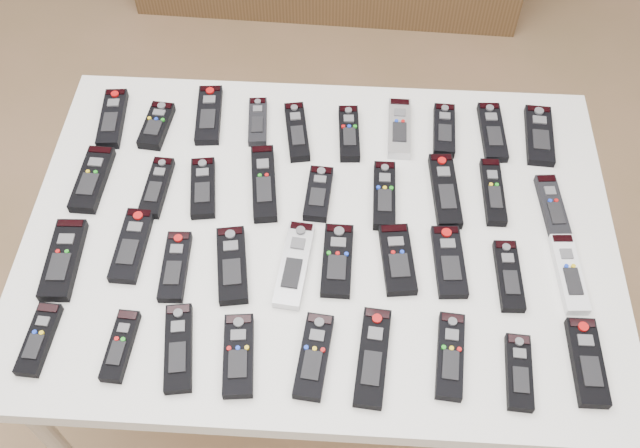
# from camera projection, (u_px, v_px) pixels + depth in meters

# --- Properties ---
(ground) EXTENTS (4.00, 4.00, 0.00)m
(ground) POSITION_uv_depth(u_px,v_px,m) (281.00, 362.00, 2.18)
(ground) COLOR olive
(ground) RESTS_ON ground
(table) EXTENTS (1.25, 0.88, 0.78)m
(table) POSITION_uv_depth(u_px,v_px,m) (320.00, 245.00, 1.56)
(table) COLOR white
(table) RESTS_ON ground
(remote_0) EXTENTS (0.07, 0.18, 0.02)m
(remote_0) POSITION_uv_depth(u_px,v_px,m) (112.00, 118.00, 1.69)
(remote_0) COLOR black
(remote_0) RESTS_ON table
(remote_1) EXTENTS (0.07, 0.14, 0.02)m
(remote_1) POSITION_uv_depth(u_px,v_px,m) (157.00, 126.00, 1.67)
(remote_1) COLOR black
(remote_1) RESTS_ON table
(remote_2) EXTENTS (0.07, 0.18, 0.02)m
(remote_2) POSITION_uv_depth(u_px,v_px,m) (209.00, 115.00, 1.70)
(remote_2) COLOR black
(remote_2) RESTS_ON table
(remote_3) EXTENTS (0.06, 0.15, 0.02)m
(remote_3) POSITION_uv_depth(u_px,v_px,m) (258.00, 122.00, 1.68)
(remote_3) COLOR black
(remote_3) RESTS_ON table
(remote_4) EXTENTS (0.07, 0.18, 0.02)m
(remote_4) POSITION_uv_depth(u_px,v_px,m) (297.00, 132.00, 1.66)
(remote_4) COLOR black
(remote_4) RESTS_ON table
(remote_5) EXTENTS (0.06, 0.16, 0.02)m
(remote_5) POSITION_uv_depth(u_px,v_px,m) (349.00, 133.00, 1.66)
(remote_5) COLOR black
(remote_5) RESTS_ON table
(remote_6) EXTENTS (0.05, 0.17, 0.02)m
(remote_6) POSITION_uv_depth(u_px,v_px,m) (399.00, 128.00, 1.67)
(remote_6) COLOR #B7B7BC
(remote_6) RESTS_ON table
(remote_7) EXTENTS (0.05, 0.15, 0.02)m
(remote_7) POSITION_uv_depth(u_px,v_px,m) (444.00, 130.00, 1.66)
(remote_7) COLOR black
(remote_7) RESTS_ON table
(remote_8) EXTENTS (0.06, 0.17, 0.02)m
(remote_8) POSITION_uv_depth(u_px,v_px,m) (492.00, 132.00, 1.66)
(remote_8) COLOR black
(remote_8) RESTS_ON table
(remote_9) EXTENTS (0.07, 0.18, 0.02)m
(remote_9) POSITION_uv_depth(u_px,v_px,m) (539.00, 135.00, 1.66)
(remote_9) COLOR black
(remote_9) RESTS_ON table
(remote_10) EXTENTS (0.06, 0.18, 0.02)m
(remote_10) POSITION_uv_depth(u_px,v_px,m) (92.00, 179.00, 1.58)
(remote_10) COLOR black
(remote_10) RESTS_ON table
(remote_11) EXTENTS (0.05, 0.16, 0.02)m
(remote_11) POSITION_uv_depth(u_px,v_px,m) (157.00, 187.00, 1.57)
(remote_11) COLOR black
(remote_11) RESTS_ON table
(remote_12) EXTENTS (0.07, 0.16, 0.02)m
(remote_12) POSITION_uv_depth(u_px,v_px,m) (203.00, 188.00, 1.57)
(remote_12) COLOR black
(remote_12) RESTS_ON table
(remote_13) EXTENTS (0.08, 0.21, 0.02)m
(remote_13) POSITION_uv_depth(u_px,v_px,m) (264.00, 183.00, 1.57)
(remote_13) COLOR black
(remote_13) RESTS_ON table
(remote_14) EXTENTS (0.06, 0.14, 0.02)m
(remote_14) POSITION_uv_depth(u_px,v_px,m) (318.00, 194.00, 1.55)
(remote_14) COLOR black
(remote_14) RESTS_ON table
(remote_15) EXTENTS (0.05, 0.17, 0.02)m
(remote_15) POSITION_uv_depth(u_px,v_px,m) (384.00, 195.00, 1.55)
(remote_15) COLOR black
(remote_15) RESTS_ON table
(remote_16) EXTENTS (0.07, 0.20, 0.02)m
(remote_16) POSITION_uv_depth(u_px,v_px,m) (445.00, 191.00, 1.56)
(remote_16) COLOR black
(remote_16) RESTS_ON table
(remote_17) EXTENTS (0.05, 0.18, 0.02)m
(remote_17) POSITION_uv_depth(u_px,v_px,m) (493.00, 192.00, 1.56)
(remote_17) COLOR black
(remote_17) RESTS_ON table
(remote_18) EXTENTS (0.06, 0.17, 0.02)m
(remote_18) POSITION_uv_depth(u_px,v_px,m) (552.00, 207.00, 1.53)
(remote_18) COLOR black
(remote_18) RESTS_ON table
(remote_19) EXTENTS (0.07, 0.19, 0.02)m
(remote_19) POSITION_uv_depth(u_px,v_px,m) (63.00, 259.00, 1.45)
(remote_19) COLOR black
(remote_19) RESTS_ON table
(remote_20) EXTENTS (0.06, 0.18, 0.02)m
(remote_20) POSITION_uv_depth(u_px,v_px,m) (132.00, 245.00, 1.48)
(remote_20) COLOR black
(remote_20) RESTS_ON table
(remote_21) EXTENTS (0.06, 0.16, 0.02)m
(remote_21) POSITION_uv_depth(u_px,v_px,m) (175.00, 266.00, 1.45)
(remote_21) COLOR black
(remote_21) RESTS_ON table
(remote_22) EXTENTS (0.09, 0.18, 0.02)m
(remote_22) POSITION_uv_depth(u_px,v_px,m) (232.00, 265.00, 1.45)
(remote_22) COLOR black
(remote_22) RESTS_ON table
(remote_23) EXTENTS (0.07, 0.21, 0.02)m
(remote_23) POSITION_uv_depth(u_px,v_px,m) (294.00, 264.00, 1.45)
(remote_23) COLOR #B7B7BC
(remote_23) RESTS_ON table
(remote_24) EXTENTS (0.06, 0.17, 0.02)m
(remote_24) POSITION_uv_depth(u_px,v_px,m) (337.00, 260.00, 1.46)
(remote_24) COLOR black
(remote_24) RESTS_ON table
(remote_25) EXTENTS (0.08, 0.17, 0.02)m
(remote_25) POSITION_uv_depth(u_px,v_px,m) (397.00, 259.00, 1.46)
(remote_25) COLOR black
(remote_25) RESTS_ON table
(remote_26) EXTENTS (0.07, 0.17, 0.02)m
(remote_26) POSITION_uv_depth(u_px,v_px,m) (449.00, 261.00, 1.45)
(remote_26) COLOR black
(remote_26) RESTS_ON table
(remote_27) EXTENTS (0.05, 0.16, 0.02)m
(remote_27) POSITION_uv_depth(u_px,v_px,m) (509.00, 276.00, 1.43)
(remote_27) COLOR black
(remote_27) RESTS_ON table
(remote_28) EXTENTS (0.06, 0.18, 0.02)m
(remote_28) POSITION_uv_depth(u_px,v_px,m) (569.00, 273.00, 1.44)
(remote_28) COLOR silver
(remote_28) RESTS_ON table
(remote_29) EXTENTS (0.05, 0.15, 0.02)m
(remote_29) POSITION_uv_depth(u_px,v_px,m) (39.00, 339.00, 1.35)
(remote_29) COLOR black
(remote_29) RESTS_ON table
(remote_30) EXTENTS (0.05, 0.15, 0.02)m
(remote_30) POSITION_uv_depth(u_px,v_px,m) (120.00, 346.00, 1.34)
(remote_30) COLOR black
(remote_30) RESTS_ON table
(remote_31) EXTENTS (0.08, 0.18, 0.02)m
(remote_31) POSITION_uv_depth(u_px,v_px,m) (179.00, 348.00, 1.34)
(remote_31) COLOR black
(remote_31) RESTS_ON table
(remote_32) EXTENTS (0.07, 0.17, 0.02)m
(remote_32) POSITION_uv_depth(u_px,v_px,m) (238.00, 355.00, 1.33)
(remote_32) COLOR black
(remote_32) RESTS_ON table
(remote_33) EXTENTS (0.07, 0.17, 0.02)m
(remote_33) POSITION_uv_depth(u_px,v_px,m) (314.00, 356.00, 1.33)
(remote_33) COLOR black
(remote_33) RESTS_ON table
(remote_34) EXTENTS (0.07, 0.20, 0.02)m
(remote_34) POSITION_uv_depth(u_px,v_px,m) (373.00, 357.00, 1.33)
(remote_34) COLOR black
(remote_34) RESTS_ON table
(remote_35) EXTENTS (0.06, 0.17, 0.02)m
(remote_35) POSITION_uv_depth(u_px,v_px,m) (450.00, 356.00, 1.33)
(remote_35) COLOR black
(remote_35) RESTS_ON table
(remote_36) EXTENTS (0.05, 0.15, 0.02)m
(remote_36) POSITION_uv_depth(u_px,v_px,m) (519.00, 372.00, 1.31)
(remote_36) COLOR black
(remote_36) RESTS_ON table
(remote_37) EXTENTS (0.06, 0.17, 0.02)m
(remote_37) POSITION_uv_depth(u_px,v_px,m) (587.00, 362.00, 1.32)
(remote_37) COLOR black
(remote_37) RESTS_ON table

